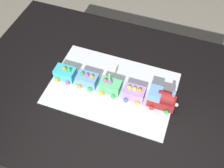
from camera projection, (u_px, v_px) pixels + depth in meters
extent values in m
plane|color=gray|center=(110.00, 152.00, 1.93)|extent=(8.00, 8.00, 0.00)
cube|color=black|center=(109.00, 92.00, 1.35)|extent=(1.40, 1.00, 0.03)
cube|color=black|center=(48.00, 51.00, 2.02)|extent=(0.07, 0.07, 0.71)
cube|color=silver|center=(112.00, 88.00, 1.34)|extent=(0.60, 0.40, 0.00)
cube|color=maroon|center=(161.00, 102.00, 1.26)|extent=(0.12, 0.06, 0.05)
cylinder|color=maroon|center=(166.00, 98.00, 1.22)|extent=(0.07, 0.05, 0.05)
cube|color=#669EEA|center=(155.00, 94.00, 1.23)|extent=(0.06, 0.06, 0.04)
cylinder|color=#669EEA|center=(174.00, 95.00, 1.19)|extent=(0.02, 0.02, 0.03)
sphere|color=#F4EFCC|center=(176.00, 106.00, 1.24)|extent=(0.02, 0.02, 0.02)
cylinder|color=orange|center=(170.00, 100.00, 1.28)|extent=(0.02, 0.01, 0.02)
cylinder|color=yellow|center=(155.00, 96.00, 1.30)|extent=(0.02, 0.01, 0.02)
cylinder|color=green|center=(166.00, 112.00, 1.24)|extent=(0.02, 0.01, 0.02)
cylinder|color=red|center=(151.00, 108.00, 1.25)|extent=(0.02, 0.01, 0.02)
cube|color=#AD84E0|center=(134.00, 94.00, 1.28)|extent=(0.10, 0.06, 0.06)
cylinder|color=#D84CB2|center=(141.00, 92.00, 1.31)|extent=(0.02, 0.01, 0.02)
cylinder|color=#D84CB2|center=(130.00, 89.00, 1.32)|extent=(0.02, 0.01, 0.02)
cylinder|color=yellow|center=(137.00, 104.00, 1.27)|extent=(0.02, 0.01, 0.02)
cylinder|color=#4C59D8|center=(126.00, 100.00, 1.28)|extent=(0.02, 0.01, 0.02)
sphere|color=yellow|center=(134.00, 90.00, 1.25)|extent=(0.02, 0.02, 0.02)
sphere|color=orange|center=(140.00, 91.00, 1.25)|extent=(0.02, 0.02, 0.02)
sphere|color=yellow|center=(129.00, 88.00, 1.26)|extent=(0.02, 0.02, 0.02)
cube|color=#59CC7A|center=(110.00, 87.00, 1.31)|extent=(0.10, 0.06, 0.06)
cylinder|color=orange|center=(118.00, 85.00, 1.33)|extent=(0.02, 0.01, 0.02)
cylinder|color=#4C59D8|center=(107.00, 82.00, 1.34)|extent=(0.02, 0.01, 0.02)
cylinder|color=green|center=(113.00, 97.00, 1.29)|extent=(0.02, 0.01, 0.02)
cylinder|color=orange|center=(102.00, 93.00, 1.30)|extent=(0.02, 0.01, 0.02)
sphere|color=#D84CB2|center=(110.00, 83.00, 1.28)|extent=(0.02, 0.02, 0.02)
sphere|color=#D84CB2|center=(105.00, 81.00, 1.28)|extent=(0.02, 0.02, 0.02)
cube|color=#669EEA|center=(87.00, 80.00, 1.33)|extent=(0.10, 0.06, 0.06)
cylinder|color=#4C59D8|center=(95.00, 79.00, 1.36)|extent=(0.02, 0.01, 0.02)
cylinder|color=#D84CB2|center=(85.00, 76.00, 1.37)|extent=(0.02, 0.01, 0.02)
cylinder|color=green|center=(90.00, 90.00, 1.32)|extent=(0.02, 0.01, 0.02)
cylinder|color=orange|center=(79.00, 87.00, 1.33)|extent=(0.02, 0.01, 0.02)
sphere|color=orange|center=(91.00, 77.00, 1.30)|extent=(0.02, 0.02, 0.02)
sphere|color=#D84CB2|center=(86.00, 76.00, 1.30)|extent=(0.02, 0.02, 0.02)
sphere|color=green|center=(82.00, 75.00, 1.31)|extent=(0.02, 0.02, 0.02)
cube|color=#38B7C6|center=(65.00, 74.00, 1.35)|extent=(0.10, 0.06, 0.06)
cylinder|color=red|center=(73.00, 72.00, 1.38)|extent=(0.02, 0.01, 0.02)
cylinder|color=green|center=(63.00, 69.00, 1.39)|extent=(0.02, 0.01, 0.02)
cylinder|color=#D84CB2|center=(67.00, 83.00, 1.34)|extent=(0.02, 0.01, 0.02)
cylinder|color=orange|center=(57.00, 80.00, 1.35)|extent=(0.02, 0.01, 0.02)
sphere|color=green|center=(69.00, 71.00, 1.32)|extent=(0.02, 0.02, 0.02)
sphere|color=orange|center=(64.00, 69.00, 1.33)|extent=(0.02, 0.02, 0.02)
cylinder|color=#66D872|center=(109.00, 78.00, 1.25)|extent=(0.01, 0.01, 0.04)
cone|color=yellow|center=(109.00, 75.00, 1.23)|extent=(0.01, 0.01, 0.01)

